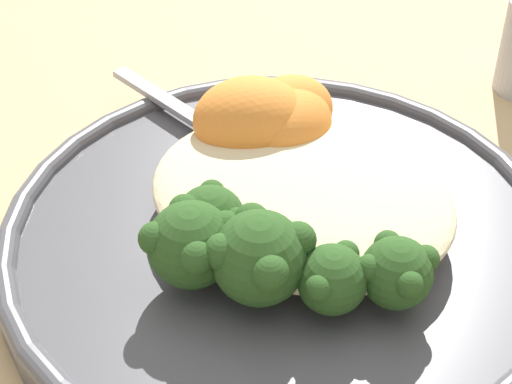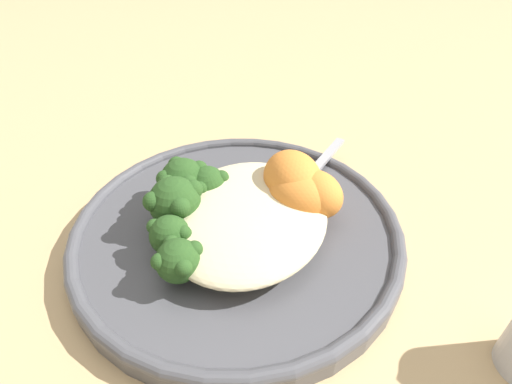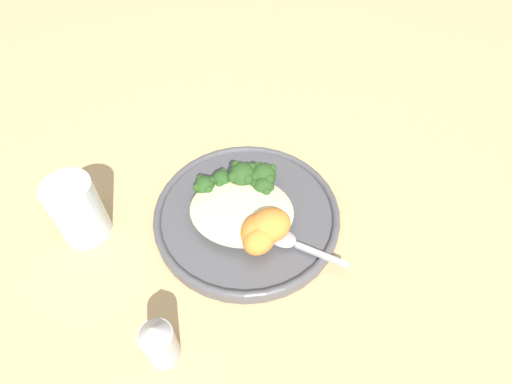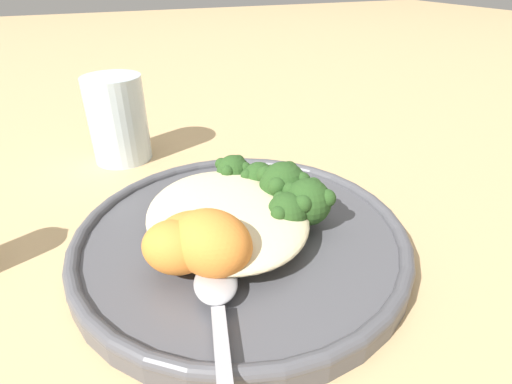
# 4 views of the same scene
# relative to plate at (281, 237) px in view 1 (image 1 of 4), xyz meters

# --- Properties ---
(ground_plane) EXTENTS (4.00, 4.00, 0.00)m
(ground_plane) POSITION_rel_plate_xyz_m (-0.02, -0.01, -0.01)
(ground_plane) COLOR tan
(plate) EXTENTS (0.28, 0.28, 0.02)m
(plate) POSITION_rel_plate_xyz_m (0.00, 0.00, 0.00)
(plate) COLOR #4C4C51
(plate) RESTS_ON ground_plane
(quinoa_mound) EXTENTS (0.16, 0.13, 0.02)m
(quinoa_mound) POSITION_rel_plate_xyz_m (-0.01, -0.01, 0.02)
(quinoa_mound) COLOR beige
(quinoa_mound) RESTS_ON plate
(broccoli_stalk_0) EXTENTS (0.04, 0.08, 0.03)m
(broccoli_stalk_0) POSITION_rel_plate_xyz_m (0.02, 0.03, 0.03)
(broccoli_stalk_0) COLOR #8EB25B
(broccoli_stalk_0) RESTS_ON plate
(broccoli_stalk_1) EXTENTS (0.04, 0.12, 0.04)m
(broccoli_stalk_1) POSITION_rel_plate_xyz_m (0.01, 0.04, 0.03)
(broccoli_stalk_1) COLOR #8EB25B
(broccoli_stalk_1) RESTS_ON plate
(broccoli_stalk_2) EXTENTS (0.05, 0.10, 0.04)m
(broccoli_stalk_2) POSITION_rel_plate_xyz_m (-0.01, 0.04, 0.03)
(broccoli_stalk_2) COLOR #8EB25B
(broccoli_stalk_2) RESTS_ON plate
(broccoli_stalk_3) EXTENTS (0.08, 0.08, 0.03)m
(broccoli_stalk_3) POSITION_rel_plate_xyz_m (-0.04, 0.03, 0.02)
(broccoli_stalk_3) COLOR #8EB25B
(broccoli_stalk_3) RESTS_ON plate
(broccoli_stalk_4) EXTENTS (0.12, 0.07, 0.03)m
(broccoli_stalk_4) POSITION_rel_plate_xyz_m (-0.05, 0.01, 0.02)
(broccoli_stalk_4) COLOR #8EB25B
(broccoli_stalk_4) RESTS_ON plate
(sweet_potato_chunk_0) EXTENTS (0.05, 0.04, 0.04)m
(sweet_potato_chunk_0) POSITION_rel_plate_xyz_m (0.04, -0.04, 0.03)
(sweet_potato_chunk_0) COLOR orange
(sweet_potato_chunk_0) RESTS_ON plate
(sweet_potato_chunk_1) EXTENTS (0.08, 0.08, 0.05)m
(sweet_potato_chunk_1) POSITION_rel_plate_xyz_m (0.04, -0.04, 0.03)
(sweet_potato_chunk_1) COLOR orange
(sweet_potato_chunk_1) RESTS_ON plate
(sweet_potato_chunk_2) EXTENTS (0.05, 0.06, 0.04)m
(sweet_potato_chunk_2) POSITION_rel_plate_xyz_m (0.02, -0.05, 0.03)
(sweet_potato_chunk_2) COLOR orange
(sweet_potato_chunk_2) RESTS_ON plate
(sweet_potato_chunk_3) EXTENTS (0.06, 0.06, 0.04)m
(sweet_potato_chunk_3) POSITION_rel_plate_xyz_m (0.03, -0.06, 0.03)
(sweet_potato_chunk_3) COLOR orange
(sweet_potato_chunk_3) RESTS_ON plate
(spoon) EXTENTS (0.12, 0.05, 0.01)m
(spoon) POSITION_rel_plate_xyz_m (0.07, -0.05, 0.01)
(spoon) COLOR #A3A3A8
(spoon) RESTS_ON plate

